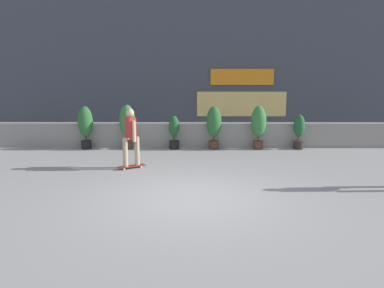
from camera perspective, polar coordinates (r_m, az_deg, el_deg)
ground_plane at (r=7.98m, az=-0.06°, el=-8.28°), size 48.00×48.00×0.00m
planter_wall at (r=13.73m, az=0.11°, el=1.44°), size 18.00×0.40×0.90m
building_backdrop at (r=17.59m, az=0.17°, el=12.48°), size 20.00×2.08×6.50m
potted_plant_0 at (r=13.79m, az=-16.24°, el=2.99°), size 0.54×0.54×1.55m
potted_plant_1 at (r=13.44m, az=-10.01°, el=3.21°), size 0.56×0.56×1.60m
potted_plant_2 at (r=13.28m, az=-2.81°, el=1.98°), size 0.37×0.37×1.21m
potted_plant_3 at (r=13.24m, az=3.41°, el=3.09°), size 0.54×0.54×1.55m
potted_plant_4 at (r=13.42m, az=10.29°, el=3.10°), size 0.55×0.55×1.57m
potted_plant_5 at (r=13.78m, az=16.28°, el=2.06°), size 0.40×0.40×1.26m
skater_by_wall_left at (r=10.44m, az=-9.49°, el=1.28°), size 0.78×0.60×1.70m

